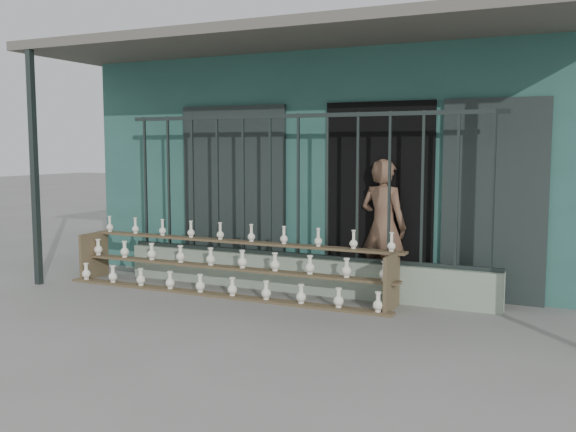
% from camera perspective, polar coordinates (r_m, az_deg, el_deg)
% --- Properties ---
extents(ground, '(60.00, 60.00, 0.00)m').
position_cam_1_polar(ground, '(7.09, -3.46, -8.85)').
color(ground, slate).
extents(workshop_building, '(7.40, 6.60, 3.21)m').
position_cam_1_polar(workshop_building, '(10.76, 7.34, 4.96)').
color(workshop_building, '#29574F').
rests_on(workshop_building, ground).
extents(parapet_wall, '(5.00, 0.20, 0.45)m').
position_cam_1_polar(parapet_wall, '(8.18, 0.89, -5.20)').
color(parapet_wall, gray).
rests_on(parapet_wall, ground).
extents(security_fence, '(5.00, 0.04, 1.80)m').
position_cam_1_polar(security_fence, '(8.03, 0.91, 2.68)').
color(security_fence, '#283330').
rests_on(security_fence, parapet_wall).
extents(shelf_rack, '(4.50, 0.68, 0.85)m').
position_cam_1_polar(shelf_rack, '(8.16, -5.56, -4.32)').
color(shelf_rack, brown).
rests_on(shelf_rack, ground).
extents(elderly_woman, '(0.70, 0.54, 1.69)m').
position_cam_1_polar(elderly_woman, '(8.09, 8.46, -0.94)').
color(elderly_woman, brown).
rests_on(elderly_woman, ground).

